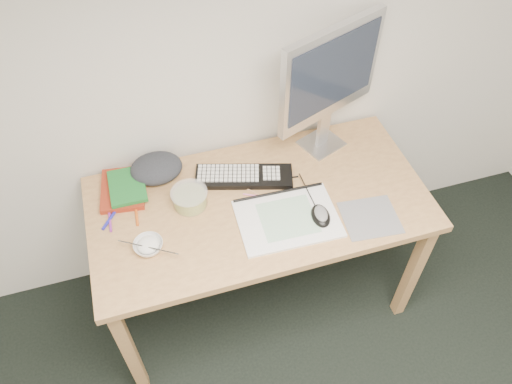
{
  "coord_description": "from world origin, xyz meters",
  "views": [
    {
      "loc": [
        -0.4,
        0.17,
        2.33
      ],
      "look_at": [
        -0.02,
        1.42,
        0.83
      ],
      "focal_mm": 35.0,
      "sensor_mm": 36.0,
      "label": 1
    }
  ],
  "objects_px": {
    "sketchpad": "(288,219)",
    "keyboard": "(244,177)",
    "monitor": "(330,77)",
    "rice_bowl": "(149,246)",
    "desk": "(259,213)"
  },
  "relations": [
    {
      "from": "desk",
      "to": "monitor",
      "type": "relative_size",
      "value": 2.35
    },
    {
      "from": "rice_bowl",
      "to": "keyboard",
      "type": "bearing_deg",
      "value": 28.62
    },
    {
      "from": "monitor",
      "to": "rice_bowl",
      "type": "bearing_deg",
      "value": -179.25
    },
    {
      "from": "sketchpad",
      "to": "rice_bowl",
      "type": "height_order",
      "value": "rice_bowl"
    },
    {
      "from": "desk",
      "to": "sketchpad",
      "type": "bearing_deg",
      "value": -57.51
    },
    {
      "from": "monitor",
      "to": "rice_bowl",
      "type": "height_order",
      "value": "monitor"
    },
    {
      "from": "keyboard",
      "to": "monitor",
      "type": "relative_size",
      "value": 0.7
    },
    {
      "from": "desk",
      "to": "monitor",
      "type": "bearing_deg",
      "value": 33.3
    },
    {
      "from": "sketchpad",
      "to": "monitor",
      "type": "xyz_separation_m",
      "value": [
        0.29,
        0.37,
        0.37
      ]
    },
    {
      "from": "monitor",
      "to": "sketchpad",
      "type": "bearing_deg",
      "value": -149.95
    },
    {
      "from": "sketchpad",
      "to": "monitor",
      "type": "distance_m",
      "value": 0.6
    },
    {
      "from": "desk",
      "to": "keyboard",
      "type": "xyz_separation_m",
      "value": [
        -0.03,
        0.14,
        0.09
      ]
    },
    {
      "from": "desk",
      "to": "keyboard",
      "type": "distance_m",
      "value": 0.17
    },
    {
      "from": "sketchpad",
      "to": "keyboard",
      "type": "xyz_separation_m",
      "value": [
        -0.11,
        0.27,
        0.01
      ]
    },
    {
      "from": "desk",
      "to": "rice_bowl",
      "type": "distance_m",
      "value": 0.49
    }
  ]
}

